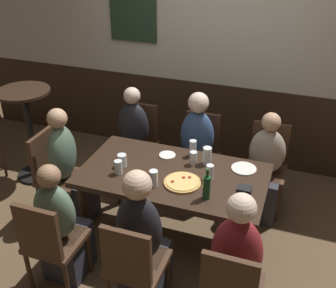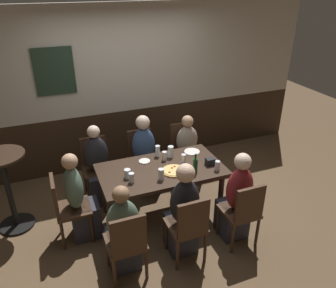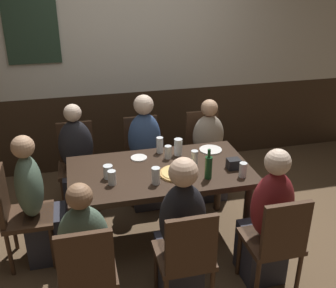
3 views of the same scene
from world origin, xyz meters
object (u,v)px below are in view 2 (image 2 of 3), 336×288
Objects in this scene: beer_glass_tall at (161,175)px; person_right_far at (188,155)px; pint_glass_amber at (128,174)px; person_left_far at (98,170)px; person_left_near at (123,235)px; tumbler_water at (158,152)px; chair_left_far at (96,164)px; highball_clear at (217,166)px; chair_mid_near at (189,225)px; side_bar_table at (7,186)px; pint_glass_pale at (184,160)px; plate_white_small at (144,161)px; tumbler_short at (165,156)px; pint_glass_stout at (132,178)px; plate_white_large at (192,152)px; chair_right_near at (243,211)px; pizza at (174,171)px; beer_bottle_green at (195,165)px; person_head_west at (80,203)px; person_mid_far at (145,160)px; chair_right_far at (184,148)px; condiment_caddy at (210,162)px; dining_table at (161,174)px; beer_glass_half at (171,152)px; chair_mid_far at (142,155)px; person_mid_near at (183,215)px; person_right_near at (236,202)px.

person_right_far is at bearing 49.55° from beer_glass_tall.
person_left_far is at bearing 108.41° from pint_glass_amber.
tumbler_water is at bearing 52.94° from person_left_near.
chair_left_far reaches higher than highball_clear.
side_bar_table is at bearing 143.59° from chair_mid_near.
tumbler_water is (-0.24, 0.32, 0.01)m from pint_glass_pale.
plate_white_small is (0.31, 0.30, -0.04)m from pint_glass_amber.
pint_glass_stout is (-0.55, -0.35, -0.00)m from tumbler_short.
plate_white_large is 1.44× the size of plate_white_small.
chair_mid_near is (-0.69, 0.00, 0.00)m from chair_right_near.
pizza is at bearing -125.28° from person_right_far.
beer_bottle_green is at bearing -27.95° from pizza.
highball_clear is at bearing -42.58° from tumbler_short.
chair_mid_near is 2.89× the size of pizza.
person_left_near is at bearing -163.50° from highball_clear.
person_right_far is 1.25m from beer_glass_tall.
plate_white_small is (-0.69, -0.01, 0.00)m from plate_white_large.
person_head_west is 0.66m from pint_glass_amber.
person_head_west is 1.03m from beer_glass_tall.
beer_glass_tall is (-0.08, -0.92, 0.30)m from person_mid_far.
condiment_caddy is at bearing -94.10° from chair_right_far.
person_mid_far is 10.78× the size of condiment_caddy.
person_left_near is 8.99× the size of tumbler_short.
chair_right_near is (0.69, -0.85, -0.16)m from dining_table.
person_mid_far is at bearing 123.43° from highball_clear.
person_head_west is 1.74m from highball_clear.
person_head_west is at bearing -146.58° from person_mid_far.
chair_right_near is 0.76× the size of person_head_west.
person_left_near reaches higher than chair_right_far.
person_left_near is 1.12m from plate_white_small.
pint_glass_pale reaches higher than pizza.
tumbler_short is (-0.57, -0.49, 0.34)m from person_right_far.
pizza is 1.94× the size of beer_glass_half.
side_bar_table is (-2.38, 0.24, -0.13)m from plate_white_large.
pizza is 2.06m from side_bar_table.
person_mid_far is 0.69m from person_right_far.
person_left_far is 1.15m from beer_glass_tall.
chair_mid_far reaches higher than dining_table.
dining_table is 11.12× the size of beer_glass_tall.
person_mid_near is at bearing -128.71° from beer_bottle_green.
chair_right_near and chair_right_far have the same top height.
person_left_far is at bearing -173.30° from chair_right_far.
dining_table is 1.79× the size of chair_left_far.
beer_glass_half is 0.51m from beer_bottle_green.
beer_glass_tall is at bearing -123.46° from beer_glass_half.
person_right_near reaches higher than chair_mid_near.
person_mid_far is at bearing 142.25° from plate_white_large.
person_mid_near is at bearing -33.02° from side_bar_table.
pint_glass_pale is (1.01, -0.84, 0.30)m from chair_left_far.
tumbler_short is (-0.11, -0.05, -0.01)m from beer_glass_half.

